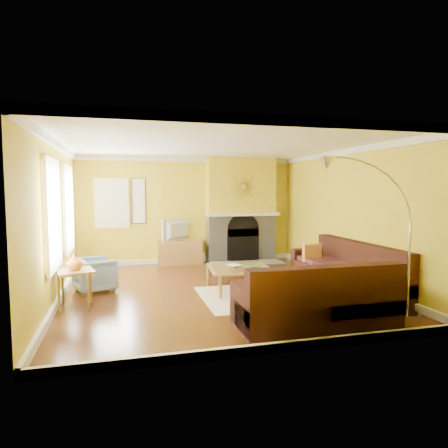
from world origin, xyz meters
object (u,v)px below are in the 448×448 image
object	(u,v)px
sectional_sofa	(301,274)
media_console	(180,252)
coffee_table	(240,279)
armchair	(95,275)
side_table	(75,289)
arc_lamp	(372,241)

from	to	relation	value
sectional_sofa	media_console	bearing A→B (deg)	112.19
coffee_table	media_console	world-z (taller)	media_console
armchair	media_console	bearing A→B (deg)	-59.49
coffee_table	armchair	world-z (taller)	armchair
media_console	armchair	bearing A→B (deg)	-129.79
sectional_sofa	armchair	bearing A→B (deg)	157.12
media_console	armchair	distance (m)	2.99
armchair	sectional_sofa	bearing A→B (deg)	-132.59
side_table	arc_lamp	xyz separation A→B (m)	(4.19, -1.75, 0.86)
side_table	coffee_table	bearing A→B (deg)	7.20
coffee_table	arc_lamp	xyz separation A→B (m)	(1.33, -2.11, 0.94)
armchair	side_table	distance (m)	1.00
media_console	coffee_table	bearing A→B (deg)	-76.51
sectional_sofa	media_console	size ratio (longest dim) A/B	3.19
arc_lamp	side_table	bearing A→B (deg)	157.36
coffee_table	side_table	xyz separation A→B (m)	(-2.86, -0.36, 0.08)
sectional_sofa	coffee_table	xyz separation A→B (m)	(-0.83, 0.84, -0.23)
sectional_sofa	media_console	world-z (taller)	sectional_sofa
side_table	arc_lamp	world-z (taller)	arc_lamp
side_table	sectional_sofa	bearing A→B (deg)	-7.46
media_console	side_table	bearing A→B (deg)	-123.46
arc_lamp	armchair	bearing A→B (deg)	145.41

